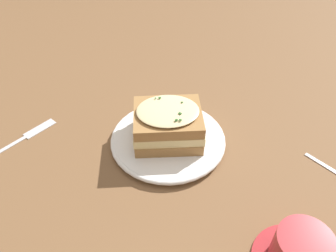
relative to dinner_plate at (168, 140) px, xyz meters
name	(u,v)px	position (x,y,z in m)	size (l,w,h in m)	color
ground_plane	(166,147)	(0.01, -0.01, -0.01)	(2.40, 2.40, 0.00)	brown
dinner_plate	(168,140)	(0.00, 0.00, 0.00)	(0.24, 0.24, 0.02)	white
sandwich	(168,124)	(0.00, 0.00, 0.04)	(0.18, 0.18, 0.08)	#A37542
fork	(26,137)	(-0.24, -0.20, -0.01)	(0.02, 0.19, 0.00)	silver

